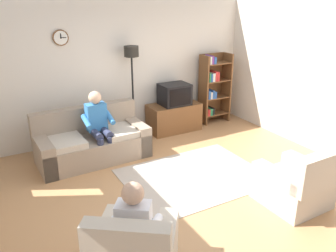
{
  "coord_description": "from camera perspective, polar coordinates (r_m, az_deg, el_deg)",
  "views": [
    {
      "loc": [
        -2.49,
        -3.79,
        2.76
      ],
      "look_at": [
        -0.04,
        0.62,
        0.83
      ],
      "focal_mm": 36.83,
      "sensor_mm": 36.0,
      "label": 1
    }
  ],
  "objects": [
    {
      "name": "person_on_couch",
      "position": [
        6.03,
        -11.4,
        0.5
      ],
      "size": [
        0.52,
        0.55,
        1.24
      ],
      "color": "#3372B2",
      "rests_on": "ground_plane"
    },
    {
      "name": "person_in_left_armchair",
      "position": [
        3.61,
        -5.32,
        -15.76
      ],
      "size": [
        0.62,
        0.64,
        1.12
      ],
      "color": "silver",
      "rests_on": "ground_plane"
    },
    {
      "name": "bookshelf",
      "position": [
        7.87,
        7.39,
        6.35
      ],
      "size": [
        0.68,
        0.36,
        1.55
      ],
      "color": "brown",
      "rests_on": "ground_plane"
    },
    {
      "name": "back_wall_assembly",
      "position": [
        7.06,
        -7.9,
        9.19
      ],
      "size": [
        6.2,
        0.17,
        2.7
      ],
      "color": "silver",
      "rests_on": "ground_plane"
    },
    {
      "name": "floor_lamp",
      "position": [
        6.8,
        -5.99,
        9.69
      ],
      "size": [
        0.28,
        0.28,
        1.85
      ],
      "color": "black",
      "rests_on": "ground_plane"
    },
    {
      "name": "tv_stand",
      "position": [
        7.4,
        0.97,
        1.47
      ],
      "size": [
        1.1,
        0.56,
        0.59
      ],
      "color": "brown",
      "rests_on": "ground_plane"
    },
    {
      "name": "area_rug",
      "position": [
        5.65,
        4.34,
        -8.32
      ],
      "size": [
        2.2,
        1.7,
        0.01
      ],
      "primitive_type": "cube",
      "color": "#AD9E8E",
      "rests_on": "ground_plane"
    },
    {
      "name": "couch",
      "position": [
        6.24,
        -12.41,
        -2.69
      ],
      "size": [
        1.93,
        0.95,
        0.9
      ],
      "color": "gray",
      "rests_on": "ground_plane"
    },
    {
      "name": "armchair_near_bookshelf",
      "position": [
        5.14,
        20.3,
        -9.24
      ],
      "size": [
        0.81,
        0.89,
        0.9
      ],
      "color": "#BCAD99",
      "rests_on": "ground_plane"
    },
    {
      "name": "tv",
      "position": [
        7.23,
        1.1,
        5.27
      ],
      "size": [
        0.6,
        0.49,
        0.44
      ],
      "color": "black",
      "rests_on": "tv_stand"
    },
    {
      "name": "right_wall",
      "position": [
        6.71,
        25.2,
        6.79
      ],
      "size": [
        0.12,
        5.8,
        2.7
      ],
      "primitive_type": "cube",
      "color": "silver",
      "rests_on": "ground_plane"
    },
    {
      "name": "ground_plane",
      "position": [
        5.31,
        3.68,
        -10.46
      ],
      "size": [
        12.0,
        12.0,
        0.0
      ],
      "primitive_type": "plane",
      "color": "#B27F51"
    }
  ]
}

